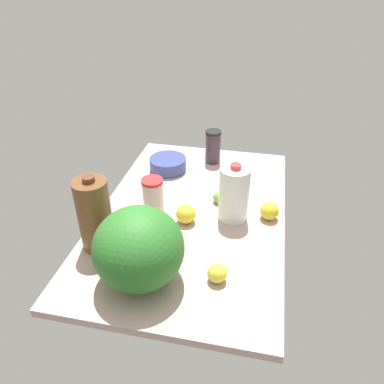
# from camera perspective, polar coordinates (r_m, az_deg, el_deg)

# --- Properties ---
(countertop) EXTENTS (1.20, 0.76, 0.03)m
(countertop) POSITION_cam_1_polar(r_m,az_deg,el_deg) (1.58, 0.00, -3.51)
(countertop) COLOR #B99B91
(countertop) RESTS_ON ground
(tumbler_cup) EXTENTS (0.09, 0.09, 0.16)m
(tumbler_cup) POSITION_cam_1_polar(r_m,az_deg,el_deg) (1.53, -5.95, -0.66)
(tumbler_cup) COLOR silver
(tumbler_cup) RESTS_ON countertop
(shaker_bottle) EXTENTS (0.08, 0.08, 0.17)m
(shaker_bottle) POSITION_cam_1_polar(r_m,az_deg,el_deg) (1.91, 3.22, 6.93)
(shaker_bottle) COLOR #3E2E3B
(shaker_bottle) RESTS_ON countertop
(mixing_bowl) EXTENTS (0.18, 0.18, 0.06)m
(mixing_bowl) POSITION_cam_1_polar(r_m,az_deg,el_deg) (1.86, -3.70, 4.26)
(mixing_bowl) COLOR #394487
(mixing_bowl) RESTS_ON countertop
(watermelon) EXTENTS (0.29, 0.29, 0.27)m
(watermelon) POSITION_cam_1_polar(r_m,az_deg,el_deg) (1.20, -8.15, -8.51)
(watermelon) COLOR #2C7328
(watermelon) RESTS_ON countertop
(milk_jug) EXTENTS (0.12, 0.12, 0.25)m
(milk_jug) POSITION_cam_1_polar(r_m,az_deg,el_deg) (1.48, 6.39, -0.22)
(milk_jug) COLOR white
(milk_jug) RESTS_ON countertop
(chocolate_milk_jug) EXTENTS (0.12, 0.12, 0.29)m
(chocolate_milk_jug) POSITION_cam_1_polar(r_m,az_deg,el_deg) (1.36, -14.62, -3.34)
(chocolate_milk_jug) COLOR brown
(chocolate_milk_jug) RESTS_ON countertop
(lemon_by_jug) EXTENTS (0.06, 0.06, 0.06)m
(lemon_by_jug) POSITION_cam_1_polar(r_m,az_deg,el_deg) (1.26, 3.84, -12.25)
(lemon_by_jug) COLOR yellow
(lemon_by_jug) RESTS_ON countertop
(lemon_far_back) EXTENTS (0.07, 0.07, 0.07)m
(lemon_far_back) POSITION_cam_1_polar(r_m,az_deg,el_deg) (1.54, 11.72, -2.83)
(lemon_far_back) COLOR yellow
(lemon_far_back) RESTS_ON countertop
(lime_beside_bowl) EXTENTS (0.06, 0.06, 0.06)m
(lime_beside_bowl) POSITION_cam_1_polar(r_m,az_deg,el_deg) (1.46, -6.23, -5.12)
(lime_beside_bowl) COLOR #6CBC3E
(lime_beside_bowl) RESTS_ON countertop
(lemon_loose) EXTENTS (0.08, 0.08, 0.08)m
(lemon_loose) POSITION_cam_1_polar(r_m,az_deg,el_deg) (1.49, -0.96, -3.35)
(lemon_loose) COLOR yellow
(lemon_loose) RESTS_ON countertop
(lime_near_front) EXTENTS (0.05, 0.05, 0.05)m
(lime_near_front) POSITION_cam_1_polar(r_m,az_deg,el_deg) (1.61, 4.13, -0.83)
(lime_near_front) COLOR #6DAC3D
(lime_near_front) RESTS_ON countertop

